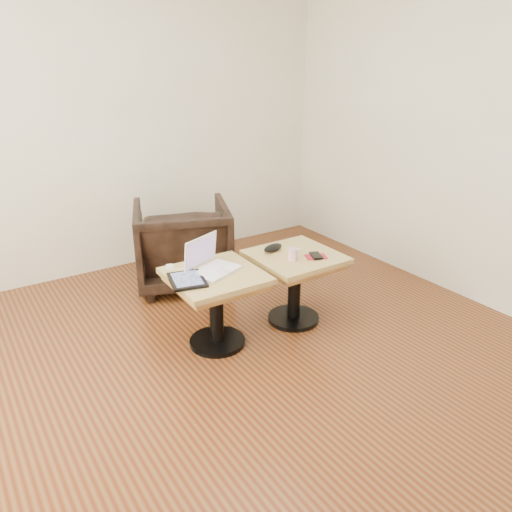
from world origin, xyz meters
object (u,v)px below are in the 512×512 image
side_table_left (216,292)px  side_table_right (295,271)px  striped_cup (293,254)px  armchair (183,244)px  laptop (210,264)px

side_table_left → side_table_right: bearing=-1.5°
side_table_left → striped_cup: size_ratio=6.82×
side_table_left → side_table_right: 0.64m
armchair → side_table_right: bearing=132.2°
side_table_right → armchair: bearing=110.3°
laptop → striped_cup: laptop is taller
armchair → striped_cup: bearing=127.1°
side_table_right → striped_cup: striped_cup is taller
laptop → armchair: laptop is taller
side_table_right → laptop: size_ratio=1.56×
striped_cup → armchair: 1.18m
side_table_right → laptop: 0.67m
laptop → side_table_right: bearing=-29.7°
side_table_right → laptop: (-0.64, 0.08, 0.18)m
laptop → armchair: (0.25, 0.96, -0.22)m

